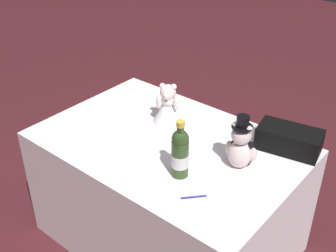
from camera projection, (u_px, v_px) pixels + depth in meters
ground_plane at (168, 237)px, 2.75m from camera, size 12.00×12.00×0.00m
reception_table at (168, 193)px, 2.56m from camera, size 1.43×0.96×0.73m
teddy_bear_groom at (241, 147)px, 2.13m from camera, size 0.16×0.15×0.29m
teddy_bear_bride at (168, 104)px, 2.52m from camera, size 0.21×0.24×0.24m
champagne_bottle at (180, 153)px, 2.05m from camera, size 0.09×0.09×0.30m
signing_pen at (192, 197)px, 1.97m from camera, size 0.09×0.10×0.01m
gift_case_black at (289, 139)px, 2.28m from camera, size 0.36×0.23×0.12m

